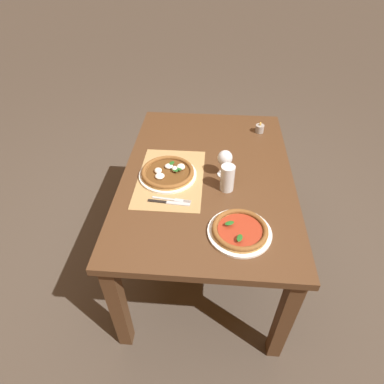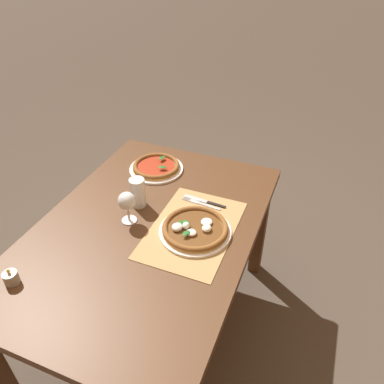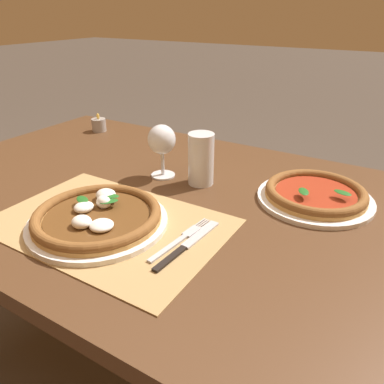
% 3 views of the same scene
% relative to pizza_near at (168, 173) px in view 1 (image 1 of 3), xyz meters
% --- Properties ---
extents(ground_plane, '(24.00, 24.00, 0.00)m').
position_rel_pizza_near_xyz_m(ground_plane, '(-0.05, 0.22, -0.76)').
color(ground_plane, '#473D33').
extents(dining_table, '(1.37, 0.94, 0.74)m').
position_rel_pizza_near_xyz_m(dining_table, '(-0.05, 0.22, -0.12)').
color(dining_table, '#4C301C').
rests_on(dining_table, ground).
extents(paper_placemat, '(0.53, 0.35, 0.00)m').
position_rel_pizza_near_xyz_m(paper_placemat, '(0.02, 0.02, -0.02)').
color(paper_placemat, '#A88451').
rests_on(paper_placemat, dining_table).
extents(pizza_near, '(0.32, 0.32, 0.05)m').
position_rel_pizza_near_xyz_m(pizza_near, '(0.00, 0.00, 0.00)').
color(pizza_near, white).
rests_on(pizza_near, paper_placemat).
extents(pizza_far, '(0.29, 0.29, 0.04)m').
position_rel_pizza_near_xyz_m(pizza_far, '(0.39, 0.38, -0.00)').
color(pizza_far, white).
rests_on(pizza_far, dining_table).
extents(wine_glass, '(0.08, 0.08, 0.16)m').
position_rel_pizza_near_xyz_m(wine_glass, '(-0.04, 0.31, 0.08)').
color(wine_glass, silver).
rests_on(wine_glass, dining_table).
extents(pint_glass, '(0.07, 0.07, 0.15)m').
position_rel_pizza_near_xyz_m(pint_glass, '(0.08, 0.32, 0.05)').
color(pint_glass, silver).
rests_on(pint_glass, dining_table).
extents(fork, '(0.04, 0.20, 0.00)m').
position_rel_pizza_near_xyz_m(fork, '(0.20, 0.05, -0.02)').
color(fork, '#B7B7BC').
rests_on(fork, paper_placemat).
extents(knife, '(0.03, 0.22, 0.01)m').
position_rel_pizza_near_xyz_m(knife, '(0.22, 0.04, -0.02)').
color(knife, black).
rests_on(knife, paper_placemat).
extents(votive_candle, '(0.06, 0.06, 0.07)m').
position_rel_pizza_near_xyz_m(votive_candle, '(-0.51, 0.54, 0.00)').
color(votive_candle, gray).
rests_on(votive_candle, dining_table).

